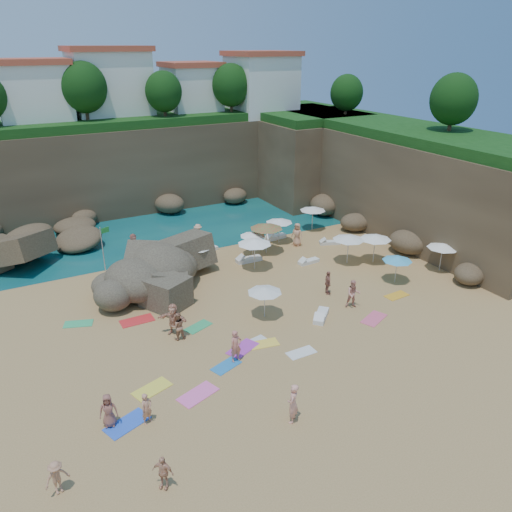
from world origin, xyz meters
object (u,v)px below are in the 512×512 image
flag_pole (104,243)px  parasol_1 (279,221)px  parasol_2 (253,234)px  person_stand_4 (297,235)px  lounger_0 (207,250)px  person_stand_6 (293,403)px  person_stand_3 (328,283)px  person_stand_0 (147,409)px  person_stand_1 (178,326)px  rock_outcrop (158,290)px  parasol_0 (197,245)px  person_stand_5 (134,246)px  person_stand_2 (198,235)px

flag_pole → parasol_1: (13.86, -1.04, -0.27)m
parasol_2 → person_stand_4: person_stand_4 is taller
lounger_0 → person_stand_6: bearing=-117.7°
person_stand_3 → person_stand_6: person_stand_6 is taller
person_stand_0 → person_stand_1: bearing=32.8°
person_stand_4 → rock_outcrop: bearing=-116.4°
person_stand_4 → parasol_0: bearing=-123.0°
person_stand_3 → parasol_0: bearing=59.2°
flag_pole → person_stand_5: bearing=32.3°
parasol_1 → person_stand_1: size_ratio=1.33×
parasol_1 → person_stand_2: bearing=157.9°
flag_pole → person_stand_1: (1.41, -10.99, -1.35)m
person_stand_0 → person_stand_3: size_ratio=0.93×
person_stand_0 → person_stand_4: 22.14m
person_stand_0 → rock_outcrop: bearing=44.4°
person_stand_1 → person_stand_4: (13.38, 8.64, 0.13)m
flag_pole → person_stand_0: bearing=-97.2°
rock_outcrop → person_stand_1: (-0.90, -6.34, 0.82)m
lounger_0 → person_stand_0: person_stand_0 is taller
flag_pole → person_stand_4: (14.78, -2.35, -1.22)m
person_stand_6 → person_stand_0: bearing=-73.3°
person_stand_0 → person_stand_3: (14.03, 6.17, 0.06)m
person_stand_4 → person_stand_1: bearing=-94.0°
lounger_0 → person_stand_5: size_ratio=0.97×
flag_pole → person_stand_4: bearing=-9.0°
parasol_0 → person_stand_1: 9.28m
flag_pole → parasol_0: size_ratio=1.52×
flag_pole → person_stand_5: size_ratio=1.79×
person_stand_3 → person_stand_1: bearing=113.2°
parasol_2 → person_stand_6: bearing=-112.8°
flag_pole → parasol_1: flag_pole is taller
flag_pole → rock_outcrop: bearing=-63.6°
parasol_0 → person_stand_6: (-2.40, -16.64, -1.00)m
person_stand_1 → person_stand_0: bearing=65.6°
person_stand_0 → person_stand_4: (16.89, 14.31, 0.20)m
person_stand_2 → person_stand_0: bearing=106.2°
parasol_0 → person_stand_6: bearing=-98.2°
rock_outcrop → flag_pole: 5.63m
person_stand_2 → person_stand_5: bearing=43.2°
parasol_1 → person_stand_6: bearing=-119.3°
person_stand_3 → person_stand_4: bearing=1.2°
person_stand_0 → person_stand_6: person_stand_6 is taller
parasol_2 → person_stand_3: size_ratio=1.24×
rock_outcrop → parasol_1: bearing=17.4°
flag_pole → person_stand_2: (7.74, 1.45, -1.25)m
parasol_1 → lounger_0: size_ratio=1.19×
flag_pole → parasol_0: flag_pole is taller
flag_pole → parasol_2: (10.70, -2.39, -0.44)m
lounger_0 → parasol_2: bearing=-54.0°
rock_outcrop → person_stand_4: bearing=10.4°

